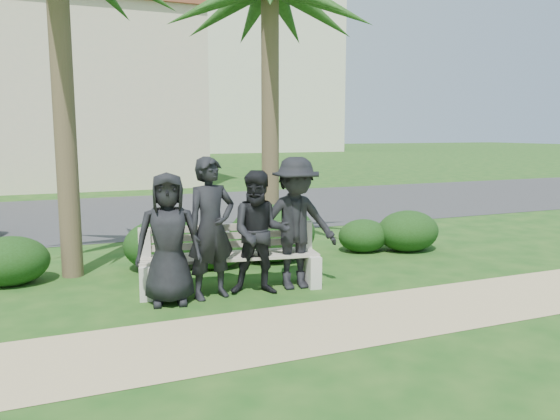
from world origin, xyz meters
The scene contains 16 objects.
ground centered at (0.00, 0.00, 0.00)m, with size 160.00×160.00×0.00m, color #154413.
footpath centered at (0.00, -1.80, 0.00)m, with size 30.00×1.60×0.01m, color tan.
asphalt_street centered at (0.00, 8.00, 0.00)m, with size 160.00×8.00×0.01m, color #2D2D30.
stucco_bldg_right centered at (-1.00, 18.00, 3.66)m, with size 8.40×8.40×7.30m.
hotel_tower centered at (14.00, 55.00, 13.41)m, with size 26.00×18.00×37.30m.
park_bench centered at (-0.55, -0.01, 0.40)m, with size 2.60×0.94×0.88m.
man_a centered at (-1.47, -0.32, 0.86)m, with size 0.84×0.55×1.72m, color black.
man_b centered at (-0.89, -0.29, 0.95)m, with size 0.69×0.46×1.90m, color black.
man_c centered at (-0.23, -0.36, 0.85)m, with size 0.83×0.65×1.71m, color black.
man_d centered at (0.34, -0.29, 0.94)m, with size 1.21×0.70×1.88m, color black.
hedge_a centered at (-3.46, 1.48, 0.37)m, with size 1.13×0.93×0.73m, color #17330E.
hedge_b centered at (-1.19, 1.53, 0.43)m, with size 1.31×1.08×0.86m, color #17330E.
hedge_c centered at (-0.42, 1.28, 0.32)m, with size 0.98×0.81×0.64m, color #17330E.
hedge_d centered at (0.67, 1.43, 0.50)m, with size 1.54×1.27×1.00m, color #17330E.
hedge_e centered at (2.49, 1.42, 0.31)m, with size 0.96×0.79×0.62m, color #17330E.
hedge_f centered at (3.32, 1.17, 0.39)m, with size 1.20×0.99×0.78m, color #17330E.
Camera 1 is at (-2.78, -7.24, 2.23)m, focal length 35.00 mm.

